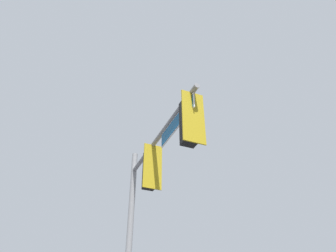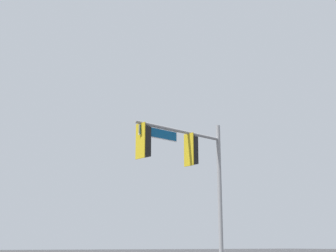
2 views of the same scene
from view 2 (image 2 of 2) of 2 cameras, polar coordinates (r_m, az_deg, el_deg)
signal_pole_near at (r=18.20m, az=2.43°, el=-4.79°), size 4.41×1.18×6.75m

